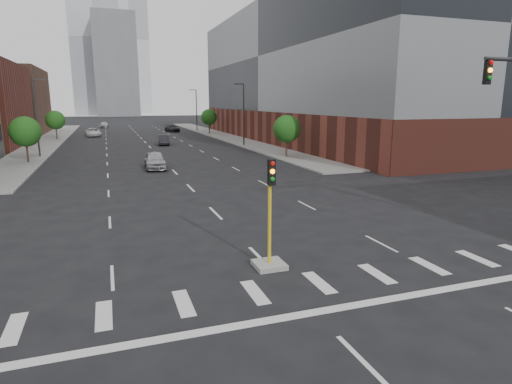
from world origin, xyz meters
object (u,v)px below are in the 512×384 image
car_near_left (155,160)px  car_deep_right (172,128)px  median_traffic_signal (270,244)px  car_distant (104,125)px  car_far_left (93,132)px  car_mid_right (164,140)px

car_near_left → car_deep_right: 53.27m
median_traffic_signal → car_distant: size_ratio=0.96×
car_deep_right → car_distant: 24.25m
car_far_left → car_mid_right: bearing=-68.0°
car_far_left → car_deep_right: car_deep_right is taller
car_mid_right → car_distant: bearing=106.1°
car_near_left → car_far_left: (-6.75, 44.41, -0.07)m
median_traffic_signal → car_distant: median_traffic_signal is taller
median_traffic_signal → car_distant: bearing=93.6°
car_near_left → car_far_left: bearing=100.6°
car_far_left → car_distant: (1.97, 27.79, 0.00)m
median_traffic_signal → car_distant: (-6.28, 99.85, -0.19)m
median_traffic_signal → car_deep_right: 80.48m
car_near_left → median_traffic_signal: bearing=-85.0°
car_mid_right → car_far_left: 23.28m
median_traffic_signal → car_near_left: median_traffic_signal is taller
median_traffic_signal → car_far_left: size_ratio=0.78×
median_traffic_signal → car_far_left: bearing=96.5°
car_deep_right → car_distant: bearing=118.3°
median_traffic_signal → car_mid_right: median_traffic_signal is taller
car_far_left → car_distant: 27.86m
median_traffic_signal → car_mid_right: bearing=87.4°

